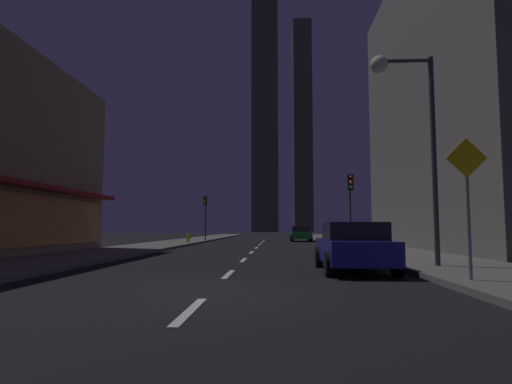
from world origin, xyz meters
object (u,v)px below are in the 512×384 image
at_px(street_lamp_right, 405,107).
at_px(pedestrian_crossing_sign, 468,195).
at_px(traffic_light_far_left, 205,208).
at_px(traffic_light_near_right, 350,194).
at_px(fire_hydrant_far_left, 188,238).
at_px(car_parked_near, 353,246).
at_px(car_parked_far, 301,234).

height_order(street_lamp_right, pedestrian_crossing_sign, street_lamp_right).
relative_size(traffic_light_far_left, pedestrian_crossing_sign, 1.33).
relative_size(traffic_light_near_right, traffic_light_far_left, 1.00).
distance_m(fire_hydrant_far_left, traffic_light_near_right, 15.51).
bearing_deg(pedestrian_crossing_sign, traffic_light_near_right, 90.40).
bearing_deg(car_parked_near, street_lamp_right, 14.69).
xyz_separation_m(car_parked_near, street_lamp_right, (1.78, 0.47, 4.33)).
relative_size(traffic_light_near_right, pedestrian_crossing_sign, 1.33).
bearing_deg(car_parked_far, fire_hydrant_far_left, -146.11).
relative_size(car_parked_near, fire_hydrant_far_left, 6.48).
xyz_separation_m(traffic_light_far_left, pedestrian_crossing_sign, (11.10, -30.32, -1.18)).
bearing_deg(pedestrian_crossing_sign, street_lamp_right, 93.55).
bearing_deg(car_parked_near, traffic_light_near_right, 80.48).
distance_m(street_lamp_right, pedestrian_crossing_sign, 4.68).
xyz_separation_m(traffic_light_near_right, traffic_light_far_left, (-11.00, 15.91, 0.00)).
bearing_deg(street_lamp_right, traffic_light_far_left, 112.11).
height_order(fire_hydrant_far_left, street_lamp_right, street_lamp_right).
relative_size(fire_hydrant_far_left, street_lamp_right, 0.10).
bearing_deg(traffic_light_near_right, traffic_light_far_left, 124.66).
xyz_separation_m(traffic_light_far_left, street_lamp_right, (10.88, -26.77, 1.87)).
bearing_deg(fire_hydrant_far_left, car_parked_far, 33.89).
bearing_deg(car_parked_far, car_parked_near, -90.00).
height_order(car_parked_near, car_parked_far, same).
distance_m(car_parked_far, fire_hydrant_far_left, 11.45).
bearing_deg(fire_hydrant_far_left, traffic_light_near_right, -41.70).
xyz_separation_m(car_parked_far, traffic_light_far_left, (-9.10, -0.63, 2.45)).
relative_size(car_parked_far, traffic_light_far_left, 1.01).
bearing_deg(fire_hydrant_far_left, pedestrian_crossing_sign, -64.92).
relative_size(car_parked_far, street_lamp_right, 0.64).
bearing_deg(street_lamp_right, car_parked_near, -165.31).
distance_m(car_parked_near, pedestrian_crossing_sign, 3.89).
bearing_deg(street_lamp_right, traffic_light_near_right, 89.37).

